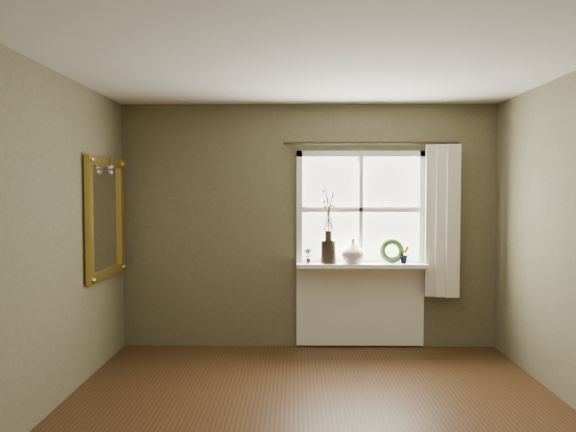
% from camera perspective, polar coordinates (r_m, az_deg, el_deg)
% --- Properties ---
extents(ceiling, '(4.50, 4.50, 0.00)m').
position_cam_1_polar(ceiling, '(3.86, 3.03, 16.41)').
color(ceiling, silver).
rests_on(ceiling, ground).
extents(wall_back, '(4.00, 0.10, 2.60)m').
position_cam_1_polar(wall_back, '(6.06, 2.10, -1.02)').
color(wall_back, brown).
rests_on(wall_back, ground).
extents(wall_left, '(0.10, 4.50, 2.60)m').
position_cam_1_polar(wall_left, '(4.21, -26.15, -2.83)').
color(wall_left, brown).
rests_on(wall_left, ground).
extents(wall_front, '(4.00, 0.10, 2.60)m').
position_cam_1_polar(wall_front, '(1.50, 6.62, -11.95)').
color(wall_front, brown).
rests_on(wall_front, ground).
extents(window_frame, '(1.36, 0.06, 1.24)m').
position_cam_1_polar(window_frame, '(6.01, 7.37, 0.66)').
color(window_frame, white).
rests_on(window_frame, wall_back).
extents(window_sill, '(1.36, 0.26, 0.04)m').
position_cam_1_polar(window_sill, '(5.95, 7.46, -4.97)').
color(window_sill, white).
rests_on(window_sill, wall_back).
extents(window_apron, '(1.36, 0.04, 0.88)m').
position_cam_1_polar(window_apron, '(6.13, 7.31, -8.91)').
color(window_apron, white).
rests_on(window_apron, ground).
extents(dark_jug, '(0.20, 0.20, 0.24)m').
position_cam_1_polar(dark_jug, '(5.91, 4.12, -3.63)').
color(dark_jug, black).
rests_on(dark_jug, window_sill).
extents(cream_vase, '(0.27, 0.27, 0.26)m').
position_cam_1_polar(cream_vase, '(5.93, 6.62, -3.56)').
color(cream_vase, beige).
rests_on(cream_vase, window_sill).
extents(wreath, '(0.26, 0.12, 0.27)m').
position_cam_1_polar(wreath, '(6.03, 10.51, -3.77)').
color(wreath, '#2F4B21').
rests_on(wreath, window_sill).
extents(potted_plant_left, '(0.09, 0.07, 0.16)m').
position_cam_1_polar(potted_plant_left, '(5.90, 2.05, -4.04)').
color(potted_plant_left, '#2F4B21').
rests_on(potted_plant_left, window_sill).
extents(potted_plant_right, '(0.12, 0.11, 0.18)m').
position_cam_1_polar(potted_plant_right, '(6.01, 11.77, -3.85)').
color(potted_plant_right, '#2F4B21').
rests_on(potted_plant_right, window_sill).
extents(curtain, '(0.36, 0.12, 1.59)m').
position_cam_1_polar(curtain, '(6.08, 15.36, -0.48)').
color(curtain, silver).
rests_on(curtain, wall_back).
extents(curtain_rod, '(1.84, 0.03, 0.03)m').
position_cam_1_polar(curtain_rod, '(5.99, 8.43, 7.35)').
color(curtain_rod, black).
rests_on(curtain_rod, wall_back).
extents(gilt_mirror, '(0.10, 0.97, 1.15)m').
position_cam_1_polar(gilt_mirror, '(5.65, -18.04, -0.13)').
color(gilt_mirror, white).
rests_on(gilt_mirror, wall_left).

